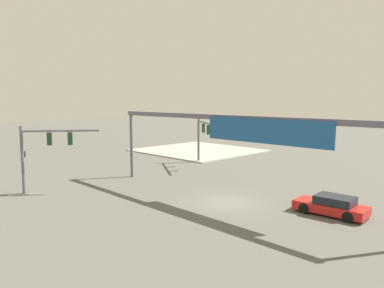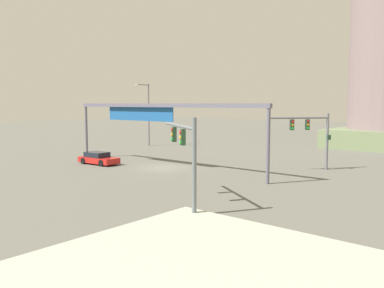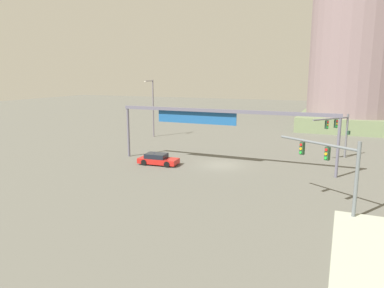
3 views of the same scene
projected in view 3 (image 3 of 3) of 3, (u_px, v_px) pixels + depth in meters
ground_plane at (221, 165)px, 38.49m from camera, size 211.44×211.44×0.00m
traffic_signal_near_corner at (333, 161)px, 24.99m from camera, size 5.72×3.88×5.28m
traffic_signal_opposite_side at (339, 128)px, 40.59m from camera, size 3.89×4.67×5.12m
streetlamp_curved_arm at (152, 104)px, 55.08m from camera, size 0.32×2.50×8.78m
overhead_sign_gantry at (215, 117)px, 37.56m from camera, size 23.31×0.43×6.02m
sedan_car_approaching at (158, 159)px, 38.57m from camera, size 4.39×2.11×1.21m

